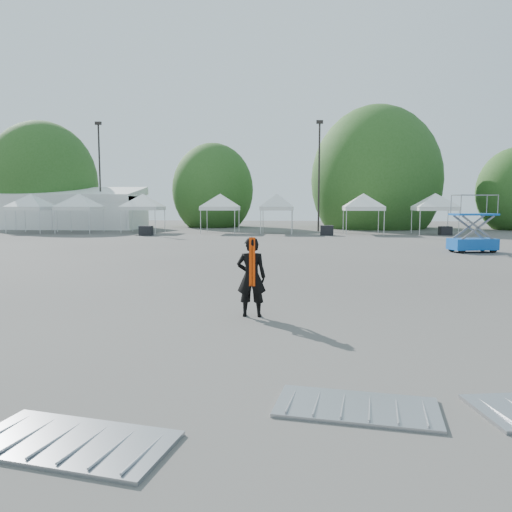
{
  "coord_description": "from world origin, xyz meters",
  "views": [
    {
      "loc": [
        1.47,
        -13.19,
        2.49
      ],
      "look_at": [
        0.45,
        -1.95,
        1.3
      ],
      "focal_mm": 35.0,
      "sensor_mm": 36.0,
      "label": 1
    }
  ],
  "objects": [
    {
      "name": "barrier_mid",
      "position": [
        2.16,
        -7.27,
        0.03
      ],
      "size": [
        2.07,
        1.24,
        0.06
      ],
      "rotation": [
        0.0,
        0.0,
        -0.15
      ],
      "color": "#989BA0",
      "rests_on": "ground"
    },
    {
      "name": "light_pole_west",
      "position": [
        -18.0,
        34.0,
        5.77
      ],
      "size": [
        0.6,
        0.25,
        10.3
      ],
      "color": "black",
      "rests_on": "ground"
    },
    {
      "name": "crate_west",
      "position": [
        -10.65,
        24.9,
        0.38
      ],
      "size": [
        0.97,
        0.76,
        0.75
      ],
      "primitive_type": "cube",
      "rotation": [
        0.0,
        0.0,
        -0.0
      ],
      "color": "black",
      "rests_on": "ground"
    },
    {
      "name": "scissor_lift",
      "position": [
        10.22,
        13.17,
        1.48
      ],
      "size": [
        2.47,
        1.62,
        2.94
      ],
      "rotation": [
        0.0,
        0.0,
        0.23
      ],
      "color": "#0E4EB8",
      "rests_on": "ground"
    },
    {
      "name": "tent_b",
      "position": [
        -17.51,
        28.18,
        3.06
      ],
      "size": [
        4.53,
        4.53,
        3.88
      ],
      "color": "silver",
      "rests_on": "ground"
    },
    {
      "name": "crate_east",
      "position": [
        12.84,
        27.49,
        0.35
      ],
      "size": [
        0.97,
        0.8,
        0.7
      ],
      "primitive_type": "cube",
      "rotation": [
        0.0,
        0.0,
        0.12
      ],
      "color": "black",
      "rests_on": "ground"
    },
    {
      "name": "crate_mid",
      "position": [
        3.47,
        26.32,
        0.39
      ],
      "size": [
        1.02,
        0.8,
        0.78
      ],
      "primitive_type": "cube",
      "rotation": [
        0.0,
        0.0,
        -0.01
      ],
      "color": "black",
      "rests_on": "ground"
    },
    {
      "name": "tent_d",
      "position": [
        -5.42,
        28.96,
        3.06
      ],
      "size": [
        4.31,
        4.31,
        3.88
      ],
      "color": "silver",
      "rests_on": "ground"
    },
    {
      "name": "tree_mid_w",
      "position": [
        -8.0,
        40.0,
        3.93
      ],
      "size": [
        4.16,
        4.16,
        6.33
      ],
      "color": "#382314",
      "rests_on": "ground"
    },
    {
      "name": "ground",
      "position": [
        0.0,
        0.0,
        0.0
      ],
      "size": [
        120.0,
        120.0,
        0.0
      ],
      "primitive_type": "plane",
      "color": "#474442",
      "rests_on": "ground"
    },
    {
      "name": "tent_e",
      "position": [
        -0.57,
        28.62,
        3.06
      ],
      "size": [
        3.86,
        3.86,
        3.88
      ],
      "color": "silver",
      "rests_on": "ground"
    },
    {
      "name": "tent_a",
      "position": [
        -21.58,
        27.77,
        3.06
      ],
      "size": [
        4.49,
        4.49,
        3.88
      ],
      "color": "silver",
      "rests_on": "ground"
    },
    {
      "name": "barrier_left",
      "position": [
        -0.88,
        -8.45,
        0.03
      ],
      "size": [
        2.23,
        1.4,
        0.07
      ],
      "rotation": [
        0.0,
        0.0,
        -0.18
      ],
      "color": "#989BA0",
      "rests_on": "ground"
    },
    {
      "name": "tent_g",
      "position": [
        12.23,
        28.48,
        3.06
      ],
      "size": [
        4.49,
        4.49,
        3.88
      ],
      "color": "silver",
      "rests_on": "ground"
    },
    {
      "name": "tree_far_w",
      "position": [
        -26.0,
        38.0,
        4.54
      ],
      "size": [
        4.8,
        4.8,
        7.3
      ],
      "color": "#382314",
      "rests_on": "ground"
    },
    {
      "name": "man",
      "position": [
        0.38,
        -2.4,
        0.89
      ],
      "size": [
        0.65,
        0.44,
        1.77
      ],
      "rotation": [
        0.0,
        0.0,
        3.16
      ],
      "color": "black",
      "rests_on": "ground"
    },
    {
      "name": "tree_mid_e",
      "position": [
        9.0,
        39.0,
        4.84
      ],
      "size": [
        5.12,
        5.12,
        7.79
      ],
      "color": "#382314",
      "rests_on": "ground"
    },
    {
      "name": "marquee",
      "position": [
        -22.0,
        35.0,
        1.97
      ],
      "size": [
        15.0,
        6.25,
        4.23
      ],
      "color": "white",
      "rests_on": "ground"
    },
    {
      "name": "light_pole_east",
      "position": [
        3.0,
        32.0,
        5.52
      ],
      "size": [
        0.6,
        0.25,
        9.8
      ],
      "color": "black",
      "rests_on": "ground"
    },
    {
      "name": "tent_f",
      "position": [
        6.54,
        28.7,
        3.06
      ],
      "size": [
        4.49,
        4.49,
        3.88
      ],
      "color": "silver",
      "rests_on": "ground"
    },
    {
      "name": "tent_c",
      "position": [
        -12.15,
        28.94,
        3.06
      ],
      "size": [
        4.47,
        4.47,
        3.88
      ],
      "color": "silver",
      "rests_on": "ground"
    }
  ]
}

